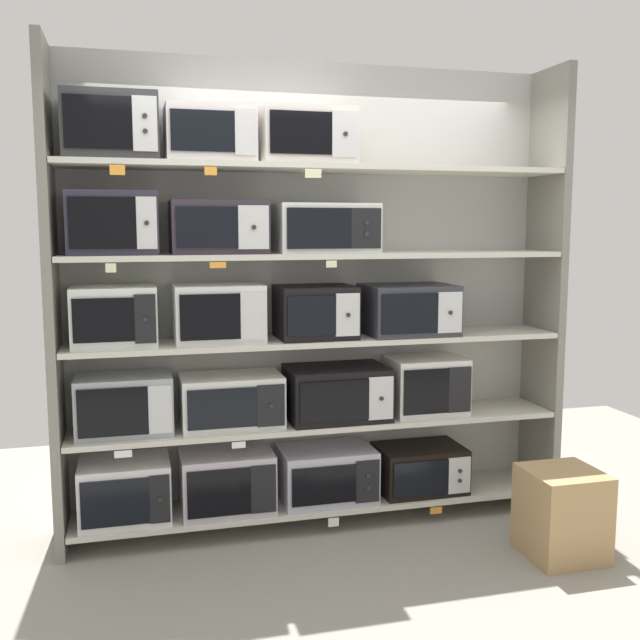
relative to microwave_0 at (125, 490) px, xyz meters
The scene contains 38 objects.
ground 1.52m from the microwave_0, 41.88° to the right, with size 6.83×6.00×0.02m, color gray.
back_panel 1.54m from the microwave_0, 11.74° to the left, with size 3.03×0.04×2.68m, color #B2B2AD.
upright_left 1.09m from the microwave_0, behind, with size 0.05×0.41×2.68m, color gray.
upright_right 2.76m from the microwave_0, ahead, with size 0.05×0.41×2.68m, color gray.
shelf_0 1.12m from the microwave_0, ahead, with size 2.83×0.41×0.03m, color beige.
microwave_0 is the anchor object (origin of this frame).
microwave_1 0.56m from the microwave_0, ahead, with size 0.52×0.39×0.34m.
microwave_2 1.15m from the microwave_0, ahead, with size 0.55×0.39×0.31m.
microwave_3 1.74m from the microwave_0, ahead, with size 0.52×0.38×0.27m.
price_tag_0 1.17m from the microwave_0, 10.31° to the right, with size 0.06×0.00×0.05m, color white.
price_tag_1 1.79m from the microwave_0, ahead, with size 0.07×0.00×0.04m, color orange.
shelf_1 1.15m from the microwave_0, ahead, with size 2.83×0.41×0.03m, color beige.
microwave_4 0.48m from the microwave_0, ahead, with size 0.51×0.33×0.32m.
microwave_5 0.75m from the microwave_0, ahead, with size 0.56×0.36×0.29m.
microwave_6 1.30m from the microwave_0, ahead, with size 0.58×0.40×0.31m.
microwave_7 1.84m from the microwave_0, ahead, with size 0.45×0.34×0.34m.
price_tag_2 0.34m from the microwave_0, 89.82° to the right, with size 0.09×0.00×0.04m, color white.
price_tag_3 0.69m from the microwave_0, 18.91° to the right, with size 0.07×0.00×0.03m, color white.
shelf_2 1.36m from the microwave_0, ahead, with size 2.83×0.41×0.03m, color beige.
microwave_8 0.96m from the microwave_0, behind, with size 0.44×0.35×0.32m.
microwave_9 1.10m from the microwave_0, ahead, with size 0.48×0.35×0.32m.
microwave_10 1.44m from the microwave_0, ahead, with size 0.43×0.37×0.30m.
microwave_11 1.90m from the microwave_0, ahead, with size 0.52×0.42×0.29m.
shelf_3 1.69m from the microwave_0, ahead, with size 2.83×0.41×0.03m, color beige.
microwave_12 1.45m from the microwave_0, behind, with size 0.46×0.34×0.33m.
microwave_13 1.53m from the microwave_0, ahead, with size 0.51×0.35×0.29m.
microwave_14 1.83m from the microwave_0, ahead, with size 0.56×0.35×0.28m.
price_tag_4 1.25m from the microwave_0, 97.33° to the right, with size 0.05×0.00×0.05m, color beige.
price_tag_5 1.35m from the microwave_0, 22.09° to the right, with size 0.08×0.00×0.03m, color orange.
price_tag_6 1.68m from the microwave_0, 10.44° to the right, with size 0.06×0.00×0.04m, color beige.
shelf_4 2.08m from the microwave_0, ahead, with size 2.83×0.41×0.03m, color beige.
microwave_15 1.94m from the microwave_0, behind, with size 0.47×0.43×0.34m.
microwave_16 1.98m from the microwave_0, ahead, with size 0.47×0.35×0.29m.
microwave_17 2.18m from the microwave_0, ahead, with size 0.51×0.40×0.30m.
price_tag_7 1.73m from the microwave_0, 84.10° to the right, with size 0.07×0.00×0.05m, color orange.
price_tag_8 1.80m from the microwave_0, 23.27° to the right, with size 0.06×0.00×0.04m, color orange.
price_tag_9 2.01m from the microwave_0, 11.46° to the right, with size 0.09×0.00×0.05m, color beige.
shipping_carton 2.36m from the microwave_0, 18.73° to the right, with size 0.38×0.38×0.47m, color tan.
Camera 1 is at (-1.05, -4.00, 1.74)m, focal length 40.94 mm.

